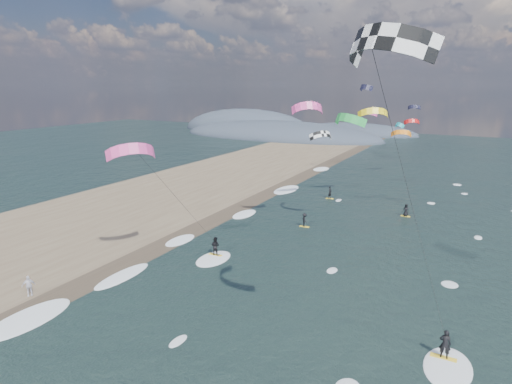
% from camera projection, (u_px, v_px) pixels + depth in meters
% --- Properties ---
extents(ground, '(260.00, 260.00, 0.00)m').
position_uv_depth(ground, '(177.00, 349.00, 25.72)').
color(ground, black).
rests_on(ground, ground).
extents(sand_strip, '(26.00, 240.00, 0.00)m').
position_uv_depth(sand_strip, '(55.00, 235.00, 45.18)').
color(sand_strip, brown).
rests_on(sand_strip, ground).
extents(wet_sand_strip, '(3.00, 240.00, 0.00)m').
position_uv_depth(wet_sand_strip, '(142.00, 256.00, 39.73)').
color(wet_sand_strip, '#382D23').
rests_on(wet_sand_strip, ground).
extents(coastal_hills, '(80.00, 41.00, 15.00)m').
position_uv_depth(coastal_hills, '(275.00, 134.00, 138.51)').
color(coastal_hills, '#3D4756').
rests_on(coastal_hills, ground).
extents(kitesurfer_near_a, '(7.94, 9.33, 18.25)m').
position_uv_depth(kitesurfer_near_a, '(388.00, 116.00, 18.64)').
color(kitesurfer_near_a, yellow).
rests_on(kitesurfer_near_a, ground).
extents(kitesurfer_near_b, '(6.89, 9.37, 11.79)m').
position_uv_depth(kitesurfer_near_b, '(161.00, 184.00, 35.49)').
color(kitesurfer_near_b, yellow).
rests_on(kitesurfer_near_b, ground).
extents(far_kitesurfers, '(11.88, 14.00, 1.73)m').
position_uv_depth(far_kitesurfers, '(341.00, 210.00, 51.59)').
color(far_kitesurfers, yellow).
rests_on(far_kitesurfers, ground).
extents(bg_kite_field, '(10.48, 66.66, 9.18)m').
position_uv_depth(bg_kite_field, '(376.00, 115.00, 65.91)').
color(bg_kite_field, teal).
rests_on(bg_kite_field, ground).
extents(shoreline_surf, '(2.40, 79.40, 0.11)m').
position_uv_depth(shoreline_surf, '(183.00, 242.00, 43.26)').
color(shoreline_surf, white).
rests_on(shoreline_surf, ground).
extents(beach_walker, '(0.88, 0.99, 1.61)m').
position_uv_depth(beach_walker, '(29.00, 286.00, 32.11)').
color(beach_walker, silver).
rests_on(beach_walker, ground).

